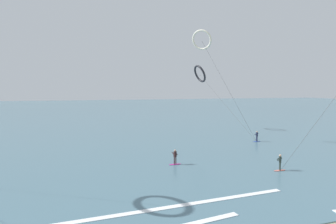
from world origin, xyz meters
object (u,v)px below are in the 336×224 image
object	(u,v)px
surfer_cobalt	(257,137)
kite_charcoal	(200,74)
surfer_magenta	(175,158)
kite_ivory	(202,40)
surfer_coral	(280,164)

from	to	relation	value
surfer_cobalt	kite_charcoal	bearing A→B (deg)	27.15
surfer_magenta	surfer_cobalt	xyz separation A→B (m)	(16.78, 8.64, 0.00)
kite_ivory	surfer_magenta	bearing A→B (deg)	99.67
surfer_cobalt	kite_ivory	world-z (taller)	kite_ivory
kite_charcoal	surfer_magenta	bearing A→B (deg)	145.70
surfer_cobalt	kite_charcoal	distance (m)	18.89
surfer_cobalt	kite_charcoal	size ratio (longest dim) A/B	0.10
kite_charcoal	kite_ivory	distance (m)	14.31
kite_charcoal	kite_ivory	bearing A→B (deg)	152.38
surfer_coral	surfer_magenta	size ratio (longest dim) A/B	1.00
surfer_coral	kite_ivory	bearing A→B (deg)	36.66
surfer_coral	kite_charcoal	size ratio (longest dim) A/B	0.10
surfer_cobalt	surfer_coral	bearing A→B (deg)	167.87
surfer_coral	surfer_cobalt	xyz separation A→B (m)	(7.18, 14.03, 0.00)
surfer_cobalt	kite_ivory	size ratio (longest dim) A/B	0.10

